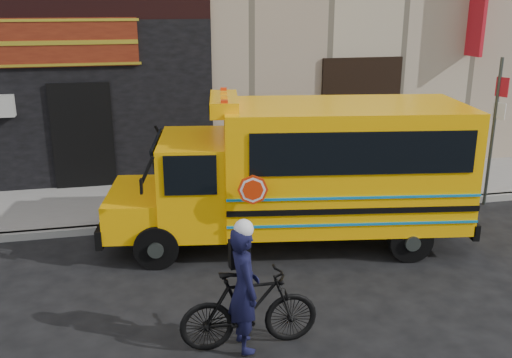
{
  "coord_description": "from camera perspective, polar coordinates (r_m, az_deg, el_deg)",
  "views": [
    {
      "loc": [
        -2.02,
        -8.72,
        4.61
      ],
      "look_at": [
        0.33,
        1.85,
        1.18
      ],
      "focal_mm": 40.0,
      "sensor_mm": 36.0,
      "label": 1
    }
  ],
  "objects": [
    {
      "name": "curb",
      "position": [
        12.36,
        -2.25,
        -3.96
      ],
      "size": [
        40.0,
        0.2,
        0.15
      ],
      "primitive_type": "cube",
      "color": "gray",
      "rests_on": "ground"
    },
    {
      "name": "bicycle",
      "position": [
        7.96,
        -0.67,
        -12.86
      ],
      "size": [
        1.92,
        0.58,
        1.15
      ],
      "primitive_type": "imported",
      "rotation": [
        0.0,
        0.0,
        1.55
      ],
      "color": "black",
      "rests_on": "ground"
    },
    {
      "name": "cyclist",
      "position": [
        7.74,
        -1.2,
        -11.25
      ],
      "size": [
        0.48,
        0.68,
        1.76
      ],
      "primitive_type": "imported",
      "rotation": [
        0.0,
        0.0,
        1.67
      ],
      "color": "black",
      "rests_on": "ground"
    },
    {
      "name": "sign_pole",
      "position": [
        13.94,
        22.73,
        4.85
      ],
      "size": [
        0.14,
        0.28,
        3.4
      ],
      "color": "#404742",
      "rests_on": "ground"
    },
    {
      "name": "ground",
      "position": [
        10.07,
        0.46,
        -9.67
      ],
      "size": [
        120.0,
        120.0,
        0.0
      ],
      "primitive_type": "plane",
      "color": "black",
      "rests_on": "ground"
    },
    {
      "name": "sidewalk",
      "position": [
        13.75,
        -3.38,
        -1.72
      ],
      "size": [
        40.0,
        3.0,
        0.15
      ],
      "primitive_type": "cube",
      "color": "slate",
      "rests_on": "ground"
    },
    {
      "name": "school_bus",
      "position": [
        10.92,
        5.21,
        1.01
      ],
      "size": [
        7.14,
        3.16,
        2.92
      ],
      "color": "black",
      "rests_on": "ground"
    }
  ]
}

